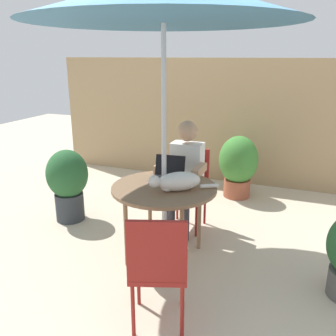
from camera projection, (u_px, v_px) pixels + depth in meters
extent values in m
plane|color=beige|center=(164.00, 256.00, 3.58)|extent=(14.00, 14.00, 0.00)
cube|color=tan|center=(224.00, 122.00, 5.49)|extent=(5.51, 0.08, 1.86)
cylinder|color=brown|center=(164.00, 188.00, 3.36)|extent=(0.98, 0.98, 0.03)
cylinder|color=brown|center=(199.00, 217.00, 3.62)|extent=(0.04, 0.04, 0.70)
cylinder|color=brown|center=(150.00, 209.00, 3.81)|extent=(0.04, 0.04, 0.70)
cylinder|color=brown|center=(126.00, 231.00, 3.33)|extent=(0.04, 0.04, 0.70)
cylinder|color=brown|center=(182.00, 242.00, 3.14)|extent=(0.04, 0.04, 0.70)
cylinder|color=#B7B7BC|center=(164.00, 142.00, 3.23)|extent=(0.04, 0.04, 2.31)
cube|color=maroon|center=(187.00, 191.00, 4.05)|extent=(0.40, 0.40, 0.04)
cube|color=maroon|center=(192.00, 167.00, 4.14)|extent=(0.40, 0.04, 0.44)
cylinder|color=maroon|center=(205.00, 207.00, 4.21)|extent=(0.03, 0.03, 0.42)
cylinder|color=maroon|center=(177.00, 203.00, 4.33)|extent=(0.03, 0.03, 0.42)
cylinder|color=maroon|center=(167.00, 214.00, 4.03)|extent=(0.03, 0.03, 0.42)
cylinder|color=maroon|center=(196.00, 219.00, 3.91)|extent=(0.03, 0.03, 0.42)
cube|color=maroon|center=(159.00, 268.00, 2.59)|extent=(0.51, 0.51, 0.04)
cube|color=maroon|center=(157.00, 252.00, 2.35)|extent=(0.39, 0.17, 0.44)
cylinder|color=maroon|center=(133.00, 310.00, 2.51)|extent=(0.03, 0.03, 0.42)
cylinder|color=maroon|center=(182.00, 311.00, 2.50)|extent=(0.03, 0.03, 0.42)
cylinder|color=maroon|center=(182.00, 282.00, 2.82)|extent=(0.03, 0.03, 0.42)
cylinder|color=maroon|center=(139.00, 281.00, 2.83)|extent=(0.03, 0.03, 0.42)
cube|color=white|center=(187.00, 167.00, 3.97)|extent=(0.34, 0.20, 0.54)
sphere|color=tan|center=(187.00, 131.00, 3.84)|extent=(0.22, 0.22, 0.22)
cube|color=#383842|center=(175.00, 189.00, 3.93)|extent=(0.12, 0.30, 0.12)
cylinder|color=#383842|center=(170.00, 218.00, 3.88)|extent=(0.10, 0.10, 0.46)
cube|color=#383842|center=(189.00, 191.00, 3.87)|extent=(0.12, 0.30, 0.12)
cylinder|color=#383842|center=(185.00, 221.00, 3.82)|extent=(0.10, 0.10, 0.46)
cube|color=tan|center=(163.00, 166.00, 3.82)|extent=(0.08, 0.32, 0.08)
cube|color=tan|center=(199.00, 170.00, 3.69)|extent=(0.08, 0.32, 0.08)
cube|color=black|center=(167.00, 179.00, 3.54)|extent=(0.32, 0.24, 0.02)
cube|color=black|center=(170.00, 165.00, 3.60)|extent=(0.30, 0.08, 0.20)
cube|color=black|center=(170.00, 165.00, 3.61)|extent=(0.30, 0.08, 0.20)
ellipsoid|color=silver|center=(179.00, 181.00, 3.24)|extent=(0.43, 0.39, 0.17)
sphere|color=silver|center=(154.00, 181.00, 3.18)|extent=(0.11, 0.11, 0.11)
ellipsoid|color=white|center=(167.00, 186.00, 3.22)|extent=(0.17, 0.17, 0.09)
cylinder|color=silver|center=(209.00, 186.00, 3.30)|extent=(0.17, 0.14, 0.04)
cone|color=silver|center=(153.00, 175.00, 3.19)|extent=(0.04, 0.04, 0.03)
cone|color=silver|center=(155.00, 177.00, 3.13)|extent=(0.04, 0.04, 0.03)
cylinder|color=#9E5138|center=(237.00, 188.00, 5.07)|extent=(0.37, 0.37, 0.25)
ellipsoid|color=#3D7F33|center=(239.00, 160.00, 4.95)|extent=(0.53, 0.53, 0.66)
cylinder|color=#33383D|center=(70.00, 206.00, 4.34)|extent=(0.33, 0.33, 0.33)
ellipsoid|color=#26592D|center=(67.00, 174.00, 4.22)|extent=(0.48, 0.48, 0.57)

